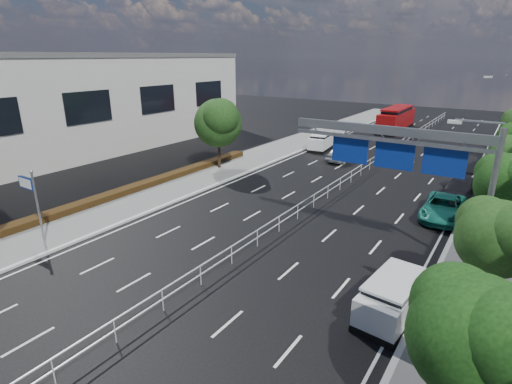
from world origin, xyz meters
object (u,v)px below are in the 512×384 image
Objects in this scene: parked_car_dark at (460,190)px; pedestrian_b at (494,183)px; overhead_gantry at (409,152)px; red_bus at (396,118)px; toilet_sign at (31,193)px; parked_car_teal at (443,208)px; silver_minivan at (394,297)px; pedestrian_a at (508,202)px; near_car_dark at (395,118)px; near_car_silver at (343,153)px; white_minivan at (321,142)px.

parked_car_dark is 3.61m from pedestrian_b.
overhead_gantry reaches higher than pedestrian_b.
overhead_gantry is at bearing -74.82° from red_bus.
toilet_sign reaches higher than parked_car_teal.
silver_minivan is 12.41m from parked_car_teal.
silver_minivan is at bearing 48.85° from pedestrian_a.
silver_minivan is 2.29× the size of pedestrian_a.
toilet_sign is 0.79× the size of parked_car_dark.
parked_car_teal is at bearing 116.83° from near_car_dark.
silver_minivan reaches higher than near_car_silver.
near_car_dark is 34.86m from pedestrian_b.
white_minivan reaches higher than near_car_silver.
toilet_sign reaches higher than pedestrian_b.
parked_car_teal is at bearing 80.05° from overhead_gantry.
pedestrian_b reaches higher than parked_car_dark.
red_bus is 5.78× the size of pedestrian_a.
pedestrian_b is at bearing -28.14° from white_minivan.
parked_car_dark is at bearing 155.91° from near_car_silver.
pedestrian_b is (14.12, -24.21, -0.80)m from red_bus.
pedestrian_a is (15.23, -29.07, -0.62)m from red_bus.
silver_minivan is (1.38, -5.81, -4.75)m from overhead_gantry.
silver_minivan is at bearing 84.83° from pedestrian_b.
toilet_sign is 0.88× the size of near_car_dark.
pedestrian_a reaches higher than parked_car_teal.
toilet_sign is at bearing -128.24° from parked_car_dark.
red_bus is at bearing 113.47° from near_car_dark.
toilet_sign is 55.15m from near_car_dark.
near_car_dark is at bearing -93.07° from pedestrian_a.
parked_car_dark reaches higher than near_car_silver.
parked_car_teal is 4.27m from pedestrian_a.
parked_car_dark is 2.89× the size of pedestrian_a.
near_car_silver is at bearing -89.30° from red_bus.
overhead_gantry is at bearing 34.06° from pedestrian_a.
toilet_sign is 48.70m from red_bus.
toilet_sign reaches higher than near_car_dark.
overhead_gantry is 12.00m from parked_car_dark.
silver_minivan is 0.79× the size of parked_car_dark.
pedestrian_b is at bearing 170.62° from near_car_silver.
white_minivan is 0.92× the size of near_car_dark.
near_car_silver is 0.83× the size of parked_car_dark.
near_car_dark is 36.76m from parked_car_dark.
toilet_sign is 32.07m from pedestrian_b.
pedestrian_b is at bearing 124.59° from near_car_dark.
toilet_sign reaches higher than red_bus.
pedestrian_b is (2.38, 7.30, 0.18)m from parked_car_teal.
near_car_silver reaches higher than parked_car_teal.
near_car_silver is at bearing -57.93° from pedestrian_a.
red_bus is 2.09× the size of parked_car_teal.
near_car_silver is 25.88m from silver_minivan.
toilet_sign is 31.04m from white_minivan.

